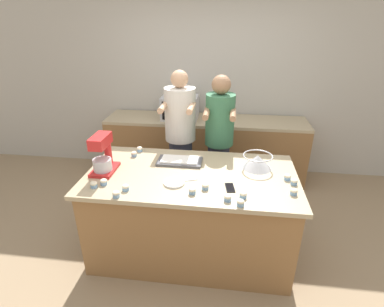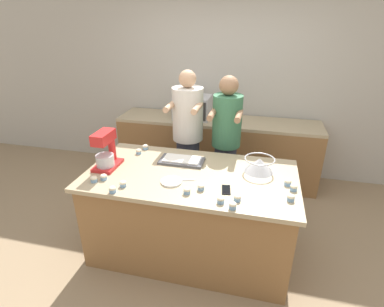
% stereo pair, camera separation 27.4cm
% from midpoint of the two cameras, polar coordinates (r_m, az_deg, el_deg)
% --- Properties ---
extents(ground_plane, '(16.00, 16.00, 0.00)m').
position_cam_midpoint_polar(ground_plane, '(3.29, -2.62, -17.57)').
color(ground_plane, '#937A5B').
extents(back_wall, '(10.00, 0.06, 2.70)m').
position_cam_midpoint_polar(back_wall, '(4.43, 1.35, 13.52)').
color(back_wall, '#B2ADA3').
rests_on(back_wall, ground_plane).
extents(island_counter, '(1.94, 1.04, 0.89)m').
position_cam_midpoint_polar(island_counter, '(3.01, -2.78, -11.29)').
color(island_counter, olive).
rests_on(island_counter, ground_plane).
extents(back_counter, '(2.80, 0.60, 0.90)m').
position_cam_midpoint_polar(back_counter, '(4.37, 0.75, 0.95)').
color(back_counter, olive).
rests_on(back_counter, ground_plane).
extents(person_left, '(0.36, 0.52, 1.69)m').
position_cam_midpoint_polar(person_left, '(3.52, -4.43, 2.55)').
color(person_left, '#33384C').
rests_on(person_left, ground_plane).
extents(person_right, '(0.34, 0.50, 1.65)m').
position_cam_midpoint_polar(person_right, '(3.47, 2.91, 1.97)').
color(person_right, '#33384C').
rests_on(person_right, ground_plane).
extents(stand_mixer, '(0.20, 0.30, 0.36)m').
position_cam_midpoint_polar(stand_mixer, '(2.90, -19.24, -0.48)').
color(stand_mixer, red).
rests_on(stand_mixer, island_counter).
extents(mixing_bowl, '(0.28, 0.28, 0.14)m').
position_cam_midpoint_polar(mixing_bowl, '(2.87, 9.72, -1.53)').
color(mixing_bowl, '#BCBCC1').
rests_on(mixing_bowl, island_counter).
extents(baking_tray, '(0.44, 0.23, 0.04)m').
position_cam_midpoint_polar(baking_tray, '(2.97, -5.00, -1.47)').
color(baking_tray, '#4C4C51').
rests_on(baking_tray, island_counter).
extents(microwave_oven, '(0.49, 0.39, 0.31)m').
position_cam_midpoint_polar(microwave_oven, '(4.21, -4.18, 8.75)').
color(microwave_oven, '#B7B7BC').
rests_on(microwave_oven, back_counter).
extents(cell_phone, '(0.09, 0.15, 0.01)m').
position_cam_midpoint_polar(cell_phone, '(2.55, 4.19, -6.58)').
color(cell_phone, black).
rests_on(cell_phone, island_counter).
extents(small_plate, '(0.18, 0.18, 0.02)m').
position_cam_midpoint_polar(small_plate, '(2.62, -6.44, -5.62)').
color(small_plate, white).
rests_on(small_plate, island_counter).
extents(knife, '(0.21, 0.09, 0.01)m').
position_cam_midpoint_polar(knife, '(2.65, -4.73, -5.28)').
color(knife, '#BCBCC1').
rests_on(knife, island_counter).
extents(cupcake_0, '(0.06, 0.06, 0.06)m').
position_cam_midpoint_polar(cupcake_0, '(2.73, -19.28, -5.19)').
color(cupcake_0, '#759EC6').
rests_on(cupcake_0, island_counter).
extents(cupcake_1, '(0.06, 0.06, 0.06)m').
position_cam_midpoint_polar(cupcake_1, '(2.53, -17.36, -7.47)').
color(cupcake_1, '#759EC6').
rests_on(cupcake_1, island_counter).
extents(cupcake_2, '(0.06, 0.06, 0.06)m').
position_cam_midpoint_polar(cupcake_2, '(3.17, -13.45, -0.12)').
color(cupcake_2, '#759EC6').
rests_on(cupcake_2, island_counter).
extents(cupcake_3, '(0.06, 0.06, 0.06)m').
position_cam_midpoint_polar(cupcake_3, '(2.54, 15.95, -7.08)').
color(cupcake_3, '#759EC6').
rests_on(cupcake_3, island_counter).
extents(cupcake_4, '(0.06, 0.06, 0.06)m').
position_cam_midpoint_polar(cupcake_4, '(2.59, -15.55, -6.34)').
color(cupcake_4, '#759EC6').
rests_on(cupcake_4, island_counter).
extents(cupcake_5, '(0.06, 0.06, 0.06)m').
position_cam_midpoint_polar(cupcake_5, '(2.74, 15.06, -4.42)').
color(cupcake_5, '#759EC6').
rests_on(cupcake_5, island_counter).
extents(cupcake_6, '(0.06, 0.06, 0.06)m').
position_cam_midpoint_polar(cupcake_6, '(2.37, 3.52, -8.52)').
color(cupcake_6, '#759EC6').
rests_on(cupcake_6, island_counter).
extents(cupcake_7, '(0.06, 0.06, 0.06)m').
position_cam_midpoint_polar(cupcake_7, '(3.27, -12.31, 0.78)').
color(cupcake_7, '#759EC6').
rests_on(cupcake_7, island_counter).
extents(cupcake_8, '(0.06, 0.06, 0.06)m').
position_cam_midpoint_polar(cupcake_8, '(2.72, -21.01, -5.61)').
color(cupcake_8, '#759EC6').
rests_on(cupcake_8, island_counter).
extents(cupcake_9, '(0.06, 0.06, 0.06)m').
position_cam_midpoint_polar(cupcake_9, '(2.46, -3.16, -7.19)').
color(cupcake_9, '#759EC6').
rests_on(cupcake_9, island_counter).
extents(cupcake_10, '(0.06, 0.06, 0.06)m').
position_cam_midpoint_polar(cupcake_10, '(2.68, 16.16, -5.26)').
color(cupcake_10, '#759EC6').
rests_on(cupcake_10, island_counter).
extents(cupcake_11, '(0.06, 0.06, 0.06)m').
position_cam_midpoint_polar(cupcake_11, '(2.32, 5.90, -9.39)').
color(cupcake_11, '#759EC6').
rests_on(cupcake_11, island_counter).
extents(cupcake_12, '(0.06, 0.06, 0.06)m').
position_cam_midpoint_polar(cupcake_12, '(2.51, -0.58, -6.35)').
color(cupcake_12, '#759EC6').
rests_on(cupcake_12, island_counter).
extents(cupcake_13, '(0.06, 0.06, 0.06)m').
position_cam_midpoint_polar(cupcake_13, '(2.42, 6.53, -7.91)').
color(cupcake_13, '#759EC6').
rests_on(cupcake_13, island_counter).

